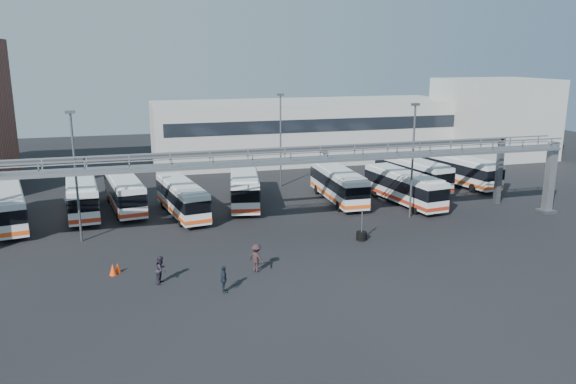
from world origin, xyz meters
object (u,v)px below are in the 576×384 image
object	(u,v)px
bus_2	(124,191)
pedestrian_b	(161,270)
bus_8	(412,172)
bus_3	(182,197)
bus_6	(338,184)
cone_left	(118,268)
bus_4	(244,186)
cone_right	(113,269)
pedestrian_d	(224,279)
bus_0	(8,206)
bus_7	(404,186)
light_pole_back	(281,135)
light_pole_mid	(413,155)
bus_1	(82,194)
bus_9	(459,169)
pedestrian_c	(256,258)
light_pole_left	(75,170)
tire_stack	(362,235)

from	to	relation	value
bus_2	pedestrian_b	bearing A→B (deg)	-91.41
bus_8	bus_3	bearing A→B (deg)	-179.98
bus_6	cone_left	bearing A→B (deg)	-145.33
bus_2	cone_left	distance (m)	16.35
bus_4	bus_8	xyz separation A→B (m)	(19.00, 1.70, -0.07)
pedestrian_b	cone_right	bearing A→B (deg)	80.66
pedestrian_d	cone_right	size ratio (longest dim) A/B	2.21
bus_0	bus_7	xyz separation A→B (m)	(35.75, -2.53, -0.03)
light_pole_back	pedestrian_d	distance (m)	29.30
light_pole_mid	bus_0	world-z (taller)	light_pole_mid
bus_1	bus_7	xyz separation A→B (m)	(29.97, -4.87, -0.07)
bus_0	pedestrian_b	bearing A→B (deg)	-65.77
bus_6	bus_7	bearing A→B (deg)	-23.57
bus_1	light_pole_back	bearing A→B (deg)	10.60
bus_1	bus_7	size ratio (longest dim) A/B	1.03
bus_0	bus_1	size ratio (longest dim) A/B	0.99
bus_4	pedestrian_d	size ratio (longest dim) A/B	6.61
bus_9	light_pole_back	bearing A→B (deg)	155.59
bus_8	cone_left	xyz separation A→B (m)	(-30.76, -16.83, -1.48)
light_pole_mid	pedestrian_c	size ratio (longest dim) A/B	5.28
bus_0	bus_3	world-z (taller)	bus_0
bus_2	bus_4	distance (m)	11.30
bus_0	bus_9	bearing A→B (deg)	-7.72
bus_7	bus_8	bearing A→B (deg)	48.10
bus_2	cone_right	size ratio (longest dim) A/B	13.84
bus_9	cone_left	world-z (taller)	bus_9
bus_6	pedestrian_b	size ratio (longest dim) A/B	6.02
bus_6	bus_0	bearing A→B (deg)	-178.08
bus_3	bus_1	bearing A→B (deg)	151.08
bus_0	light_pole_left	bearing A→B (deg)	-55.28
tire_stack	bus_6	bearing A→B (deg)	78.17
bus_3	cone_left	distance (m)	13.95
bus_7	pedestrian_b	distance (m)	27.59
bus_9	tire_stack	bearing A→B (deg)	-150.80
light_pole_mid	bus_1	bearing A→B (deg)	162.08
light_pole_left	cone_left	world-z (taller)	light_pole_left
light_pole_mid	bus_2	distance (m)	26.77
bus_2	bus_4	size ratio (longest dim) A/B	0.95
light_pole_left	cone_right	size ratio (longest dim) A/B	12.97
bus_6	tire_stack	distance (m)	12.13
bus_1	bus_4	bearing A→B (deg)	-7.90
bus_0	tire_stack	distance (m)	29.85
light_pole_left	bus_0	world-z (taller)	light_pole_left
bus_1	pedestrian_c	bearing A→B (deg)	-61.32
light_pole_left	bus_8	distance (m)	35.04
bus_8	bus_0	bearing A→B (deg)	175.64
bus_3	bus_8	world-z (taller)	bus_8
light_pole_back	bus_2	size ratio (longest dim) A/B	0.94
bus_7	pedestrian_c	xyz separation A→B (m)	(-17.73, -13.29, -0.83)
bus_2	bus_9	distance (m)	36.00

